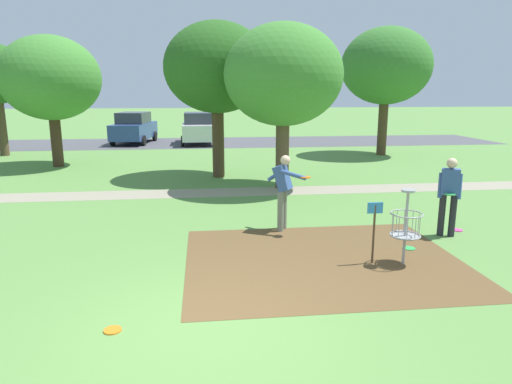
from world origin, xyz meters
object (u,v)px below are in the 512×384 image
disc_golf_basket (403,224)px  frisbee_by_tee (409,248)px  player_throwing (449,192)px  parked_car_center_left (198,128)px  tree_near_left (386,66)px  frisbee_near_basket (113,330)px  player_foreground_watching (283,187)px  frisbee_mid_grass (458,230)px  parked_car_leftmost (134,128)px  tree_mid_left (51,79)px  tree_far_left (283,76)px  tree_mid_right (217,68)px

disc_golf_basket → frisbee_by_tee: bearing=55.1°
player_throwing → parked_car_center_left: 19.22m
frisbee_by_tee → tree_near_left: (4.69, 13.22, 4.21)m
player_throwing → frisbee_near_basket: player_throwing is taller
player_throwing → frisbee_by_tee: bearing=-148.8°
player_foreground_watching → frisbee_mid_grass: size_ratio=7.71×
player_foreground_watching → frisbee_near_basket: 5.20m
parked_car_leftmost → parked_car_center_left: (3.83, -0.70, 0.00)m
frisbee_mid_grass → tree_mid_left: 16.01m
tree_near_left → tree_mid_left: 14.87m
tree_near_left → disc_golf_basket: bearing=-110.5°
tree_far_left → player_foreground_watching: bearing=-99.7°
parked_car_leftmost → frisbee_by_tee: bearing=-67.7°
frisbee_mid_grass → tree_mid_right: bearing=125.1°
tree_near_left → parked_car_leftmost: bearing=152.7°
tree_near_left → tree_mid_right: 9.55m
frisbee_near_basket → parked_car_leftmost: 22.61m
player_throwing → disc_golf_basket: bearing=-139.2°
player_foreground_watching → frisbee_by_tee: bearing=-34.1°
player_throwing → parked_car_leftmost: size_ratio=0.39×
tree_near_left → tree_far_left: 9.47m
tree_mid_left → parked_car_center_left: size_ratio=1.25×
frisbee_by_tee → parked_car_leftmost: size_ratio=0.06×
player_foreground_watching → tree_mid_left: tree_mid_left is taller
frisbee_by_tee → parked_car_center_left: parked_car_center_left is taller
player_foreground_watching → player_throwing: size_ratio=1.00×
player_foreground_watching → frisbee_mid_grass: player_foreground_watching is taller
disc_golf_basket → parked_car_center_left: size_ratio=0.33×
parked_car_center_left → frisbee_by_tee: bearing=-77.4°
tree_mid_left → frisbee_mid_grass: bearing=-41.5°
frisbee_by_tee → tree_mid_left: tree_mid_left is taller
disc_golf_basket → tree_far_left: (-0.99, 6.85, 2.79)m
tree_mid_right → parked_car_center_left: bearing=94.2°
player_throwing → frisbee_mid_grass: size_ratio=7.71×
player_foreground_watching → parked_car_center_left: bearing=96.5°
frisbee_mid_grass → tree_mid_right: size_ratio=0.04×
player_throwing → parked_car_center_left: (-5.44, 18.43, -0.05)m
disc_golf_basket → frisbee_near_basket: size_ratio=5.98×
frisbee_near_basket → frisbee_by_tee: size_ratio=0.92×
player_foreground_watching → frisbee_mid_grass: bearing=-7.6°
frisbee_by_tee → tree_mid_right: size_ratio=0.05×
disc_golf_basket → tree_mid_right: size_ratio=0.25×
tree_near_left → tree_far_left: tree_near_left is taller
tree_mid_left → parked_car_leftmost: (1.93, 8.45, -2.65)m
disc_golf_basket → tree_far_left: size_ratio=0.27×
tree_near_left → parked_car_center_left: 11.25m
tree_far_left → disc_golf_basket: bearing=-81.8°
tree_mid_right → parked_car_leftmost: tree_mid_right is taller
frisbee_mid_grass → tree_mid_right: 9.70m
frisbee_near_basket → tree_mid_left: tree_mid_left is taller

